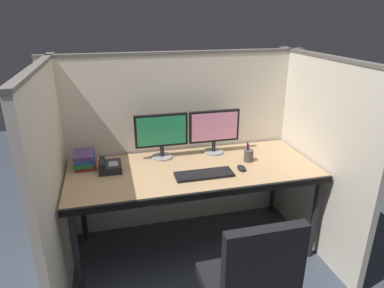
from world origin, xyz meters
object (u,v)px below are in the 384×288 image
(book_stack, at_px, (85,160))
(desk_phone, at_px, (109,166))
(monitor_right, at_px, (214,129))
(keyboard_main, at_px, (204,174))
(desk, at_px, (194,174))
(computer_mouse, at_px, (241,168))
(pen_cup, at_px, (248,155))
(monitor_left, at_px, (161,133))

(book_stack, bearing_deg, desk_phone, -34.02)
(monitor_right, height_order, keyboard_main, monitor_right)
(book_stack, xyz_separation_m, desk_phone, (0.18, -0.12, -0.02))
(desk, xyz_separation_m, computer_mouse, (0.35, -0.11, 0.07))
(monitor_right, bearing_deg, desk, -132.10)
(monitor_right, distance_m, desk_phone, 0.91)
(pen_cup, bearing_deg, computer_mouse, -129.46)
(computer_mouse, distance_m, book_stack, 1.21)
(monitor_right, relative_size, pen_cup, 2.53)
(monitor_left, relative_size, keyboard_main, 1.00)
(monitor_right, height_order, pen_cup, monitor_right)
(computer_mouse, height_order, desk_phone, desk_phone)
(computer_mouse, distance_m, pen_cup, 0.19)
(keyboard_main, relative_size, pen_cup, 2.53)
(monitor_right, height_order, book_stack, monitor_right)
(desk_phone, bearing_deg, monitor_right, 9.29)
(monitor_left, height_order, pen_cup, monitor_left)
(monitor_left, xyz_separation_m, keyboard_main, (0.24, -0.41, -0.20))
(keyboard_main, bearing_deg, computer_mouse, 5.00)
(desk, xyz_separation_m, monitor_right, (0.24, 0.27, 0.27))
(desk, relative_size, book_stack, 8.58)
(desk, bearing_deg, monitor_left, 126.92)
(computer_mouse, xyz_separation_m, pen_cup, (0.12, 0.14, 0.03))
(keyboard_main, distance_m, book_stack, 0.94)
(monitor_left, bearing_deg, desk, -53.08)
(monitor_left, xyz_separation_m, desk_phone, (-0.43, -0.14, -0.18))
(monitor_right, distance_m, keyboard_main, 0.50)
(monitor_left, bearing_deg, monitor_right, 0.02)
(computer_mouse, bearing_deg, monitor_left, 145.33)
(desk_phone, xyz_separation_m, pen_cup, (1.09, -0.09, 0.02))
(keyboard_main, xyz_separation_m, desk_phone, (-0.67, 0.26, 0.02))
(desk, distance_m, book_stack, 0.86)
(monitor_right, relative_size, book_stack, 1.94)
(keyboard_main, bearing_deg, book_stack, 155.78)
(book_stack, relative_size, pen_cup, 1.30)
(monitor_left, relative_size, book_stack, 1.94)
(desk, relative_size, desk_phone, 10.00)
(monitor_left, bearing_deg, pen_cup, -19.65)
(desk, height_order, monitor_right, monitor_right)
(desk, bearing_deg, desk_phone, 168.70)
(book_stack, xyz_separation_m, pen_cup, (1.27, -0.22, -0.01))
(desk, xyz_separation_m, keyboard_main, (0.04, -0.14, 0.06))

